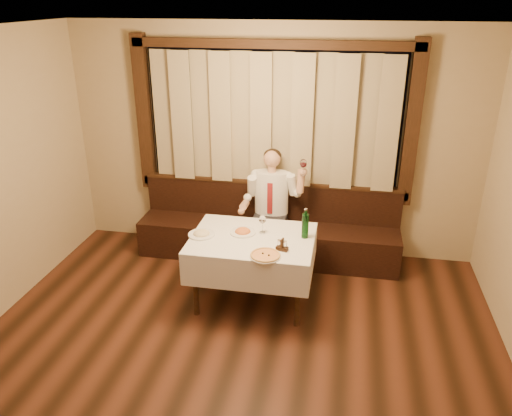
% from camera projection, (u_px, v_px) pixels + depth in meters
% --- Properties ---
extents(room, '(5.01, 6.01, 2.81)m').
position_uv_depth(room, '(236.00, 196.00, 4.19)').
color(room, black).
rests_on(room, ground).
extents(banquette, '(3.20, 0.61, 0.94)m').
position_uv_depth(banquette, '(268.00, 233.00, 6.24)').
color(banquette, black).
rests_on(banquette, ground).
extents(dining_table, '(1.27, 0.97, 0.76)m').
position_uv_depth(dining_table, '(252.00, 246.00, 5.18)').
color(dining_table, black).
rests_on(dining_table, ground).
extents(pizza, '(0.31, 0.31, 0.03)m').
position_uv_depth(pizza, '(265.00, 255.00, 4.76)').
color(pizza, white).
rests_on(pizza, dining_table).
extents(pasta_red, '(0.27, 0.27, 0.09)m').
position_uv_depth(pasta_red, '(243.00, 230.00, 5.21)').
color(pasta_red, white).
rests_on(pasta_red, dining_table).
extents(pasta_cream, '(0.28, 0.28, 0.09)m').
position_uv_depth(pasta_cream, '(201.00, 232.00, 5.17)').
color(pasta_cream, white).
rests_on(pasta_cream, dining_table).
extents(green_bottle, '(0.07, 0.07, 0.32)m').
position_uv_depth(green_bottle, '(305.00, 225.00, 5.08)').
color(green_bottle, '#0D3D13').
rests_on(green_bottle, dining_table).
extents(table_wine_glass, '(0.08, 0.08, 0.20)m').
position_uv_depth(table_wine_glass, '(262.00, 220.00, 5.17)').
color(table_wine_glass, white).
rests_on(table_wine_glass, dining_table).
extents(cruet_caddy, '(0.13, 0.09, 0.13)m').
position_uv_depth(cruet_caddy, '(282.00, 246.00, 4.86)').
color(cruet_caddy, black).
rests_on(cruet_caddy, dining_table).
extents(seated_man, '(0.76, 0.57, 1.40)m').
position_uv_depth(seated_man, '(271.00, 199.00, 5.95)').
color(seated_man, black).
rests_on(seated_man, ground).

